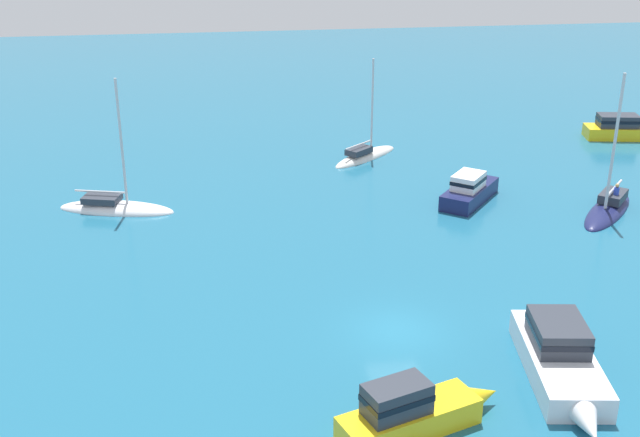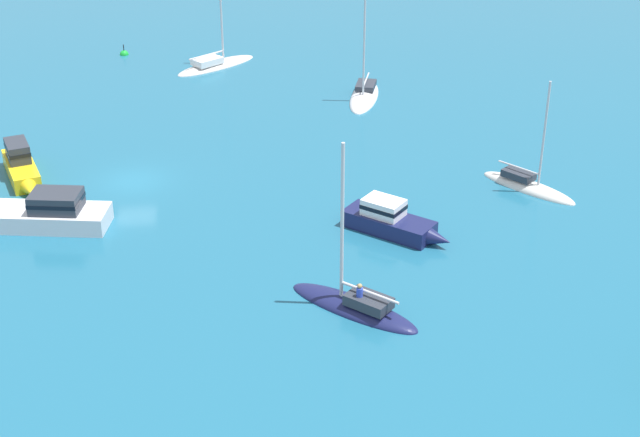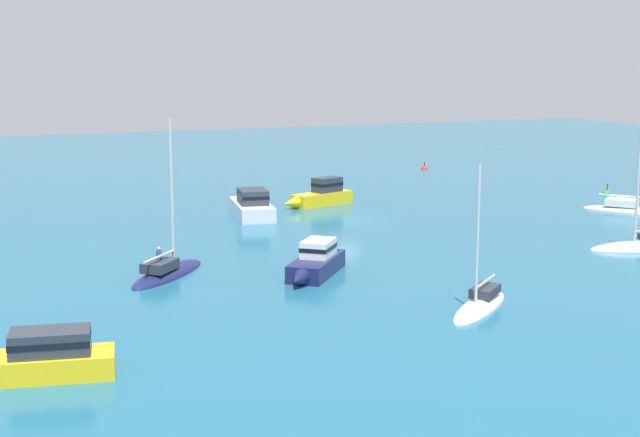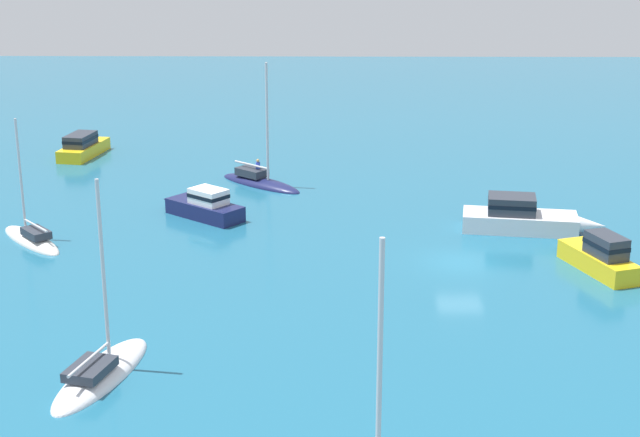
% 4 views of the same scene
% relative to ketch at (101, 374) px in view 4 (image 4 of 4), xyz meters
% --- Properties ---
extents(ground_plane, '(164.49, 164.49, 0.00)m').
position_rel_ketch_xyz_m(ground_plane, '(13.96, -16.71, -0.10)').
color(ground_plane, '#1E607F').
extents(ketch, '(7.58, 3.91, 8.81)m').
position_rel_ketch_xyz_m(ketch, '(0.00, 0.00, 0.00)').
color(ketch, white).
rests_on(ketch, ground).
extents(powerboat, '(5.30, 6.04, 1.95)m').
position_rel_ketch_xyz_m(powerboat, '(22.24, -1.40, 0.65)').
color(powerboat, '#191E4C').
rests_on(powerboat, ground).
extents(sailboat_1, '(6.31, 6.82, 9.24)m').
position_rel_ketch_xyz_m(sailboat_1, '(30.07, -4.45, 0.07)').
color(sailboat_1, '#191E4C').
rests_on(sailboat_1, ground).
extents(cabin_cruiser, '(6.77, 3.50, 2.23)m').
position_rel_ketch_xyz_m(cabin_cruiser, '(12.85, -23.81, 0.75)').
color(cabin_cruiser, yellow).
rests_on(cabin_cruiser, ground).
extents(cabin_cruiser_1, '(3.55, 8.64, 2.17)m').
position_rel_ketch_xyz_m(cabin_cruiser_1, '(19.67, -21.11, 0.73)').
color(cabin_cruiser_1, white).
rests_on(cabin_cruiser_1, ground).
extents(yacht, '(6.05, 5.52, 7.73)m').
position_rel_ketch_xyz_m(yacht, '(17.25, 8.05, 0.01)').
color(yacht, silver).
rests_on(yacht, ground).
extents(motor_cruiser, '(7.34, 3.06, 1.90)m').
position_rel_ketch_xyz_m(motor_cruiser, '(38.56, 10.18, 0.68)').
color(motor_cruiser, yellow).
rests_on(motor_cruiser, ground).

